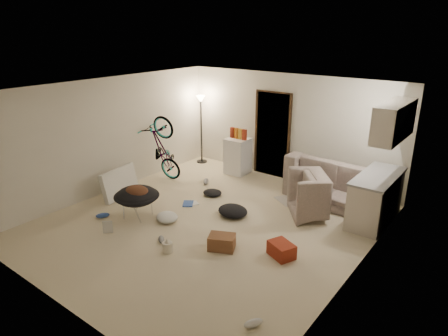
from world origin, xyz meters
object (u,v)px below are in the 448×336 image
Objects in this scene: kitchen_counter at (375,199)px; bicycle at (163,162)px; armchair at (324,200)px; drink_case_b at (281,250)px; drink_case_a at (222,242)px; floor_lamp at (201,115)px; mini_fridge at (238,156)px; sofa at (342,187)px; saucer_chair at (137,200)px; tv_box at (120,183)px; juicer at (167,246)px.

bicycle reaches higher than kitchen_counter.
armchair is 2.37× the size of drink_case_b.
drink_case_b is (0.09, -1.81, -0.20)m from armchair.
armchair is 3.91m from bicycle.
bicycle is 3.51m from drink_case_a.
bicycle is (0.10, -1.54, -0.88)m from floor_lamp.
kitchen_counter is 1.68× the size of mini_fridge.
sofa is 2.66× the size of saucer_chair.
sofa is at bearing -3.50° from mini_fridge.
tv_box is at bearing 147.58° from drink_case_a.
tv_box is (-3.88, -1.83, -0.00)m from armchair.
floor_lamp reaches higher than drink_case_b.
mini_fridge is 2.08× the size of drink_case_a.
bicycle reaches higher than mini_fridge.
sofa is 4.72m from tv_box.
kitchen_counter is at bearing 154.18° from sofa.
floor_lamp is 1.78m from bicycle.
armchair is at bearing 16.44° from tv_box.
mini_fridge is 2.99m from tv_box.
bicycle is 1.85m from mini_fridge.
mini_fridge is (-2.71, 0.92, 0.13)m from armchair.
kitchen_counter is 1.74× the size of saucer_chair.
sofa is 2.74m from mini_fridge.
kitchen_counter reaches higher than drink_case_a.
drink_case_a is at bearing -125.55° from bicycle.
drink_case_a is (-0.84, -3.03, -0.21)m from sofa.
sofa is at bearing 25.31° from tv_box.
sofa is 2.35× the size of armchair.
floor_lamp is 2.10× the size of saucer_chair.
sofa is 5.59× the size of drink_case_b.
floor_lamp is at bearing 108.98° from drink_case_a.
mini_fridge is at bearing -4.52° from floor_lamp.
armchair is 4.29m from tv_box.
mini_fridge reaches higher than armchair.
sofa is 5.35× the size of drink_case_a.
bicycle is (-4.73, -0.89, -0.01)m from kitchen_counter.
drink_case_b is at bearing -34.83° from floor_lamp.
drink_case_b is 1.68× the size of juicer.
tv_box is (0.10, -2.85, -0.99)m from floor_lamp.
floor_lamp reaches higher than kitchen_counter.
tv_box is at bearing 173.28° from bicycle.
floor_lamp is 4.12m from sofa.
drink_case_a is at bearing 77.20° from sofa.
mini_fridge is 3.67m from drink_case_a.
tv_box is (0.00, -1.31, -0.11)m from bicycle.
drink_case_b is (3.97, 0.02, -0.20)m from tv_box.
mini_fridge is 0.93× the size of tv_box.
drink_case_b is at bearing -8.59° from tv_box.
saucer_chair is (-2.85, -3.08, 0.03)m from sofa.
floor_lamp is at bearing 109.33° from saucer_chair.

